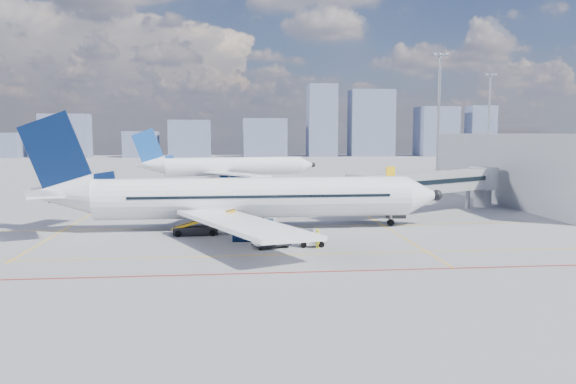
{
  "coord_description": "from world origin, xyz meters",
  "views": [
    {
      "loc": [
        -2.63,
        -51.64,
        10.08
      ],
      "look_at": [
        3.34,
        5.83,
        4.0
      ],
      "focal_mm": 35.0,
      "sensor_mm": 36.0,
      "label": 1
    }
  ],
  "objects_px": {
    "ramp_worker": "(318,238)",
    "second_aircraft": "(227,167)",
    "main_aircraft": "(237,199)",
    "cargo_dolly": "(271,237)",
    "belt_loader": "(197,228)",
    "baggage_tug": "(311,238)"
  },
  "relations": [
    {
      "from": "second_aircraft",
      "to": "baggage_tug",
      "type": "relative_size",
      "value": 16.9
    },
    {
      "from": "ramp_worker",
      "to": "second_aircraft",
      "type": "bearing_deg",
      "value": 37.48
    },
    {
      "from": "main_aircraft",
      "to": "cargo_dolly",
      "type": "distance_m",
      "value": 10.9
    },
    {
      "from": "baggage_tug",
      "to": "ramp_worker",
      "type": "bearing_deg",
      "value": -52.28
    },
    {
      "from": "second_aircraft",
      "to": "main_aircraft",
      "type": "bearing_deg",
      "value": -99.67
    },
    {
      "from": "cargo_dolly",
      "to": "second_aircraft",
      "type": "bearing_deg",
      "value": 75.59
    },
    {
      "from": "second_aircraft",
      "to": "cargo_dolly",
      "type": "height_order",
      "value": "second_aircraft"
    },
    {
      "from": "second_aircraft",
      "to": "ramp_worker",
      "type": "distance_m",
      "value": 67.8
    },
    {
      "from": "baggage_tug",
      "to": "ramp_worker",
      "type": "distance_m",
      "value": 0.97
    },
    {
      "from": "belt_loader",
      "to": "ramp_worker",
      "type": "bearing_deg",
      "value": -35.76
    },
    {
      "from": "main_aircraft",
      "to": "baggage_tug",
      "type": "xyz_separation_m",
      "value": [
        6.39,
        -10.0,
        -2.49
      ]
    },
    {
      "from": "main_aircraft",
      "to": "second_aircraft",
      "type": "bearing_deg",
      "value": 90.86
    },
    {
      "from": "second_aircraft",
      "to": "baggage_tug",
      "type": "xyz_separation_m",
      "value": [
        7.75,
        -66.46,
        -2.5
      ]
    },
    {
      "from": "baggage_tug",
      "to": "ramp_worker",
      "type": "relative_size",
      "value": 1.3
    },
    {
      "from": "main_aircraft",
      "to": "second_aircraft",
      "type": "distance_m",
      "value": 56.48
    },
    {
      "from": "second_aircraft",
      "to": "baggage_tug",
      "type": "height_order",
      "value": "second_aircraft"
    },
    {
      "from": "baggage_tug",
      "to": "cargo_dolly",
      "type": "relative_size",
      "value": 0.62
    },
    {
      "from": "second_aircraft",
      "to": "cargo_dolly",
      "type": "distance_m",
      "value": 66.91
    },
    {
      "from": "baggage_tug",
      "to": "cargo_dolly",
      "type": "distance_m",
      "value": 3.58
    },
    {
      "from": "second_aircraft",
      "to": "belt_loader",
      "type": "relative_size",
      "value": 6.0
    },
    {
      "from": "belt_loader",
      "to": "ramp_worker",
      "type": "distance_m",
      "value": 13.28
    },
    {
      "from": "main_aircraft",
      "to": "second_aircraft",
      "type": "height_order",
      "value": "main_aircraft"
    }
  ]
}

